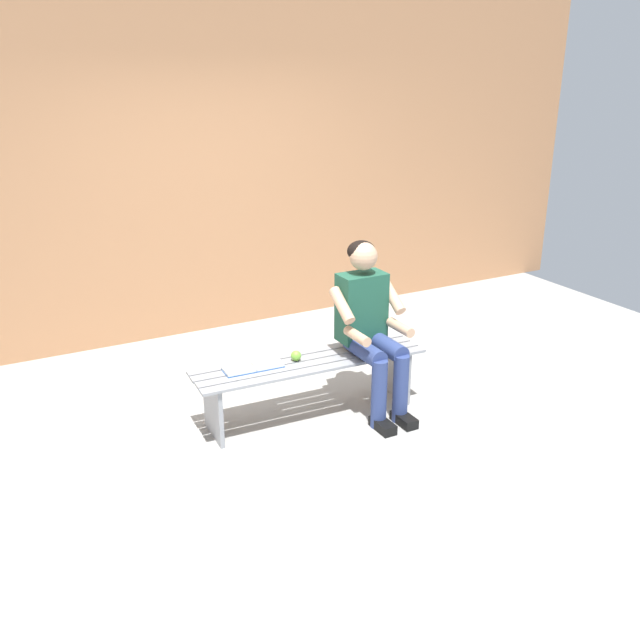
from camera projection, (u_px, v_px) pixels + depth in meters
name	position (u px, v px, depth m)	size (l,w,h in m)	color
ground_plane	(230.00, 536.00, 3.77)	(10.00, 7.00, 0.04)	#9E9E99
brick_wall	(147.00, 163.00, 6.02)	(9.50, 0.24, 3.18)	#B27A51
bench_near	(310.00, 373.00, 4.92)	(1.70, 0.48, 0.43)	gray
person_seated	(370.00, 322.00, 4.91)	(0.50, 0.69, 1.24)	#1E513D
apple	(296.00, 356.00, 4.86)	(0.07, 0.07, 0.07)	#72B738
book_open	(253.00, 367.00, 4.75)	(0.42, 0.18, 0.02)	white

